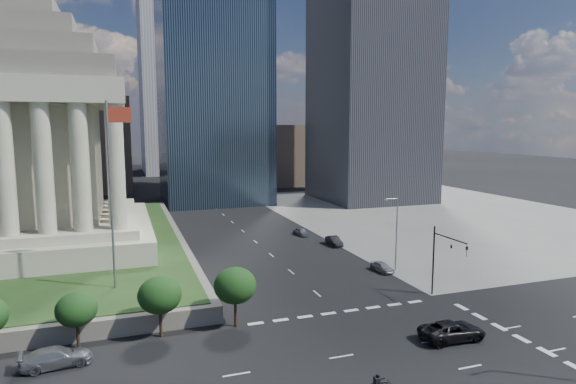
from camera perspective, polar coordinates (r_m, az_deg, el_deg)
name	(u,v)px	position (r m, az deg, el deg)	size (l,w,h in m)	color
ground	(204,199)	(132.62, -9.90, -0.77)	(500.00, 500.00, 0.00)	black
sidewalk_ne	(438,213)	(113.32, 17.34, -2.41)	(68.00, 90.00, 0.03)	slate
war_memorial	(21,111)	(78.76, -29.12, 8.37)	(34.00, 34.00, 39.00)	#A49E89
flagpole	(112,185)	(53.93, -20.14, 0.82)	(2.52, 0.24, 20.00)	slate
midrise_glass	(213,85)	(127.12, -8.93, 12.46)	(26.00, 26.00, 60.00)	black
highrise_ne	(373,7)	(134.26, 10.00, 20.82)	(26.00, 28.00, 100.00)	black
building_filler_ne	(281,154)	(168.32, -0.81, 4.52)	(20.00, 30.00, 20.00)	#513D37
building_filler_nw	(89,145)	(159.94, -22.50, 5.22)	(24.00, 30.00, 28.00)	#513D37
traffic_signal_ne	(444,254)	(56.29, 17.97, -6.97)	(0.30, 5.74, 8.00)	black
street_lamp_north	(396,229)	(65.72, 12.62, -4.34)	(2.13, 0.22, 10.00)	slate
pickup_truck	(452,331)	(47.65, 18.90, -15.28)	(6.09, 2.81, 1.69)	black
suv_grey	(56,357)	(44.88, -25.76, -17.20)	(2.20, 5.41, 1.57)	slate
parked_sedan_near	(382,267)	(66.08, 11.09, -8.69)	(3.91, 1.57, 1.33)	gray
parked_sedan_mid	(334,241)	(79.28, 5.48, -5.79)	(1.53, 4.39, 1.45)	black
parked_sedan_far	(301,232)	(86.08, 1.58, -4.73)	(3.89, 1.57, 1.33)	slate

